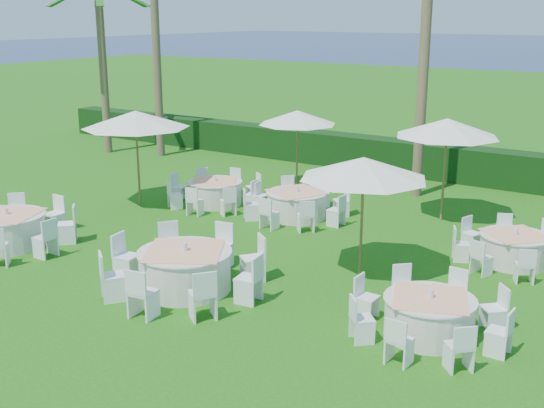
{
  "coord_description": "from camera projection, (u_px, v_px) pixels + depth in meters",
  "views": [
    {
      "loc": [
        8.54,
        -10.68,
        5.61
      ],
      "look_at": [
        0.18,
        2.15,
        1.3
      ],
      "focal_mm": 45.0,
      "sensor_mm": 36.0,
      "label": 1
    }
  ],
  "objects": [
    {
      "name": "banquet_table_a",
      "position": [
        8.0,
        229.0,
        16.88
      ],
      "size": [
        3.27,
        3.27,
        0.99
      ],
      "color": "beige",
      "rests_on": "ground"
    },
    {
      "name": "palm_f",
      "position": [
        102.0,
        58.0,
        27.39
      ],
      "size": [
        4.27,
        4.36,
        6.82
      ],
      "color": "brown",
      "rests_on": "ground"
    },
    {
      "name": "umbrella_d",
      "position": [
        447.0,
        128.0,
        18.4
      ],
      "size": [
        2.84,
        2.84,
        2.86
      ],
      "color": "brown",
      "rests_on": "ground"
    },
    {
      "name": "banquet_table_d",
      "position": [
        215.0,
        192.0,
        20.59
      ],
      "size": [
        2.9,
        2.9,
        0.88
      ],
      "color": "beige",
      "rests_on": "ground"
    },
    {
      "name": "umbrella_a",
      "position": [
        136.0,
        119.0,
        19.89
      ],
      "size": [
        3.15,
        3.15,
        2.86
      ],
      "color": "brown",
      "rests_on": "ground"
    },
    {
      "name": "ground",
      "position": [
        210.0,
        284.0,
        14.62
      ],
      "size": [
        120.0,
        120.0,
        0.0
      ],
      "primitive_type": "plane",
      "color": "#225B0F",
      "rests_on": "ground"
    },
    {
      "name": "umbrella_c",
      "position": [
        297.0,
        117.0,
        21.93
      ],
      "size": [
        2.55,
        2.55,
        2.58
      ],
      "color": "brown",
      "rests_on": "ground"
    },
    {
      "name": "umbrella_b",
      "position": [
        364.0,
        168.0,
        14.42
      ],
      "size": [
        2.79,
        2.79,
        2.67
      ],
      "color": "brown",
      "rests_on": "ground"
    },
    {
      "name": "palm_a",
      "position": [
        155.0,
        14.0,
        26.25
      ],
      "size": [
        4.4,
        4.01,
        10.16
      ],
      "color": "brown",
      "rests_on": "ground"
    },
    {
      "name": "banquet_table_b",
      "position": [
        185.0,
        269.0,
        14.2
      ],
      "size": [
        3.47,
        3.47,
        1.03
      ],
      "color": "beige",
      "rests_on": "ground"
    },
    {
      "name": "banquet_table_e",
      "position": [
        297.0,
        204.0,
        19.24
      ],
      "size": [
        3.02,
        3.02,
        0.92
      ],
      "color": "beige",
      "rests_on": "ground"
    },
    {
      "name": "banquet_table_f",
      "position": [
        514.0,
        248.0,
        15.73
      ],
      "size": [
        2.71,
        2.71,
        0.85
      ],
      "color": "beige",
      "rests_on": "ground"
    },
    {
      "name": "hedge",
      "position": [
        419.0,
        159.0,
        24.14
      ],
      "size": [
        34.0,
        1.0,
        1.2
      ],
      "primitive_type": "cube",
      "color": "black",
      "rests_on": "ground"
    },
    {
      "name": "banquet_table_c",
      "position": [
        429.0,
        316.0,
        12.19
      ],
      "size": [
        2.89,
        2.89,
        0.89
      ],
      "color": "beige",
      "rests_on": "ground"
    }
  ]
}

